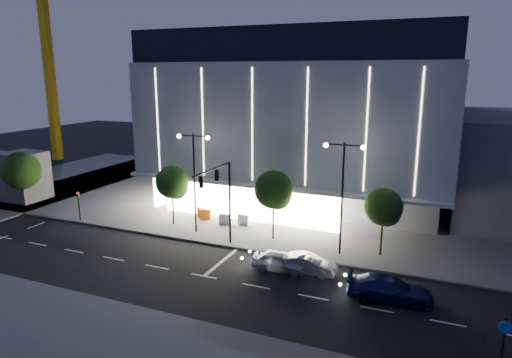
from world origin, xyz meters
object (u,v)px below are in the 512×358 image
object	(u,v)px
traffic_mast	(221,190)
barrier_d	(243,220)
car_third	(389,289)
tree_right	(384,209)
ped_signal_far	(79,203)
tree_left	(172,184)
car_second	(307,264)
street_lamp_east	(343,182)
barrier_c	(205,214)
tower_crane	(50,30)
street_lamp_west	(194,168)
car_lead	(280,261)
tree_mid	(274,192)
barrier_a	(202,213)
cycle_sign_pole	(502,354)
barrier_b	(225,219)

from	to	relation	value
traffic_mast	barrier_d	bearing A→B (deg)	98.06
car_third	barrier_d	xyz separation A→B (m)	(-14.35, 9.28, -0.13)
traffic_mast	tree_right	distance (m)	12.63
ped_signal_far	tree_left	bearing A→B (deg)	15.61
car_second	traffic_mast	bearing A→B (deg)	76.38
street_lamp_east	car_third	size ratio (longest dim) A/B	1.68
barrier_c	car_second	bearing A→B (deg)	-49.48
tree_left	car_third	size ratio (longest dim) A/B	1.07
tower_crane	barrier_c	distance (m)	45.91
traffic_mast	car_second	size ratio (longest dim) A/B	1.71
traffic_mast	tree_right	size ratio (longest dim) A/B	1.28
tree_left	barrier_d	distance (m)	7.37
tree_right	tree_left	bearing A→B (deg)	180.00
street_lamp_west	tower_crane	size ratio (longest dim) A/B	0.28
ped_signal_far	tower_crane	xyz separation A→B (m)	(-25.92, 23.50, 18.62)
car_lead	car_second	xyz separation A→B (m)	(1.98, 0.33, -0.02)
barrier_c	tree_mid	bearing A→B (deg)	-34.97
tree_left	barrier_c	xyz separation A→B (m)	(2.02, 2.35, -3.38)
tree_mid	car_lead	bearing A→B (deg)	-64.94
tree_left	street_lamp_east	bearing A→B (deg)	-3.65
tower_crane	car_second	size ratio (longest dim) A/B	7.72
street_lamp_east	tree_mid	bearing A→B (deg)	170.31
car_lead	barrier_d	xyz separation A→B (m)	(-6.44, 7.78, -0.05)
barrier_c	barrier_d	distance (m)	4.11
traffic_mast	street_lamp_west	world-z (taller)	street_lamp_west
tower_crane	barrier_a	world-z (taller)	tower_crane
ped_signal_far	barrier_c	distance (m)	12.14
ped_signal_far	barrier_d	bearing A→B (deg)	17.65
street_lamp_east	car_second	xyz separation A→B (m)	(-1.42, -4.14, -5.27)
tower_crane	tree_mid	size ratio (longest dim) A/B	5.20
traffic_mast	cycle_sign_pole	world-z (taller)	traffic_mast
street_lamp_east	tree_mid	world-z (taller)	street_lamp_east
tree_left	barrier_b	size ratio (longest dim) A/B	5.20
street_lamp_west	barrier_d	world-z (taller)	street_lamp_west
traffic_mast	street_lamp_west	size ratio (longest dim) A/B	0.79
street_lamp_west	barrier_c	bearing A→B (deg)	105.80
tower_crane	car_second	xyz separation A→B (m)	(49.50, -26.14, -19.82)
barrier_b	traffic_mast	bearing A→B (deg)	-71.56
tree_left	barrier_b	world-z (taller)	tree_left
street_lamp_east	tree_mid	distance (m)	6.27
tower_crane	barrier_c	world-z (taller)	tower_crane
tower_crane	tree_left	bearing A→B (deg)	-30.98
car_lead	barrier_c	distance (m)	13.14
ped_signal_far	tree_mid	distance (m)	19.35
cycle_sign_pole	car_third	world-z (taller)	cycle_sign_pole
ped_signal_far	car_second	distance (m)	23.75
tree_left	barrier_d	bearing A→B (deg)	20.57
car_lead	car_third	distance (m)	8.05
tree_left	car_lead	world-z (taller)	tree_left
street_lamp_east	barrier_c	size ratio (longest dim) A/B	8.18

